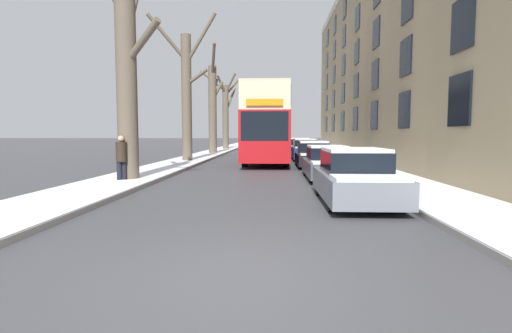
{
  "coord_description": "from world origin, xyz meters",
  "views": [
    {
      "loc": [
        0.56,
        -4.91,
        1.79
      ],
      "look_at": [
        -0.3,
        14.44,
        0.2
      ],
      "focal_mm": 28.0,
      "sensor_mm": 36.0,
      "label": 1
    }
  ],
  "objects_px": {
    "parked_car_4": "(300,148)",
    "pedestrian_left_sidewalk": "(121,157)",
    "parked_car_1": "(327,164)",
    "bare_tree_left_2": "(213,107)",
    "oncoming_van": "(253,138)",
    "double_decker_bus": "(267,122)",
    "parked_car_2": "(313,155)",
    "bare_tree_left_3": "(225,112)",
    "bare_tree_left_0": "(127,75)",
    "parked_car_3": "(305,150)",
    "parked_car_0": "(355,178)",
    "bare_tree_left_1": "(187,93)"
  },
  "relations": [
    {
      "from": "parked_car_3",
      "to": "pedestrian_left_sidewalk",
      "type": "xyz_separation_m",
      "value": [
        -7.52,
        -13.29,
        0.27
      ]
    },
    {
      "from": "bare_tree_left_0",
      "to": "parked_car_2",
      "type": "bearing_deg",
      "value": 43.66
    },
    {
      "from": "bare_tree_left_3",
      "to": "parked_car_4",
      "type": "height_order",
      "value": "bare_tree_left_3"
    },
    {
      "from": "bare_tree_left_1",
      "to": "parked_car_3",
      "type": "height_order",
      "value": "bare_tree_left_1"
    },
    {
      "from": "bare_tree_left_1",
      "to": "parked_car_3",
      "type": "xyz_separation_m",
      "value": [
        7.46,
        2.7,
        -3.6
      ]
    },
    {
      "from": "bare_tree_left_2",
      "to": "parked_car_2",
      "type": "relative_size",
      "value": 2.18
    },
    {
      "from": "parked_car_2",
      "to": "parked_car_4",
      "type": "relative_size",
      "value": 1.06
    },
    {
      "from": "parked_car_2",
      "to": "bare_tree_left_1",
      "type": "bearing_deg",
      "value": 157.98
    },
    {
      "from": "parked_car_1",
      "to": "pedestrian_left_sidewalk",
      "type": "xyz_separation_m",
      "value": [
        -7.52,
        -1.86,
        0.33
      ]
    },
    {
      "from": "bare_tree_left_0",
      "to": "oncoming_van",
      "type": "height_order",
      "value": "bare_tree_left_0"
    },
    {
      "from": "oncoming_van",
      "to": "bare_tree_left_0",
      "type": "bearing_deg",
      "value": -95.22
    },
    {
      "from": "double_decker_bus",
      "to": "parked_car_2",
      "type": "distance_m",
      "value": 4.47
    },
    {
      "from": "bare_tree_left_0",
      "to": "parked_car_2",
      "type": "distance_m",
      "value": 10.77
    },
    {
      "from": "bare_tree_left_2",
      "to": "parked_car_1",
      "type": "xyz_separation_m",
      "value": [
        7.31,
        -18.23,
        -3.42
      ]
    },
    {
      "from": "bare_tree_left_2",
      "to": "bare_tree_left_3",
      "type": "bearing_deg",
      "value": 90.65
    },
    {
      "from": "bare_tree_left_1",
      "to": "double_decker_bus",
      "type": "relative_size",
      "value": 0.85
    },
    {
      "from": "bare_tree_left_0",
      "to": "parked_car_2",
      "type": "xyz_separation_m",
      "value": [
        7.43,
        7.09,
        -3.26
      ]
    },
    {
      "from": "bare_tree_left_0",
      "to": "oncoming_van",
      "type": "distance_m",
      "value": 32.07
    },
    {
      "from": "parked_car_2",
      "to": "parked_car_3",
      "type": "xyz_separation_m",
      "value": [
        -0.0,
        5.71,
        0.04
      ]
    },
    {
      "from": "bare_tree_left_3",
      "to": "double_decker_bus",
      "type": "distance_m",
      "value": 19.86
    },
    {
      "from": "parked_car_4",
      "to": "pedestrian_left_sidewalk",
      "type": "xyz_separation_m",
      "value": [
        -7.52,
        -18.57,
        0.28
      ]
    },
    {
      "from": "bare_tree_left_0",
      "to": "parked_car_1",
      "type": "height_order",
      "value": "bare_tree_left_0"
    },
    {
      "from": "bare_tree_left_3",
      "to": "pedestrian_left_sidewalk",
      "type": "distance_m",
      "value": 30.08
    },
    {
      "from": "bare_tree_left_0",
      "to": "bare_tree_left_3",
      "type": "relative_size",
      "value": 0.91
    },
    {
      "from": "parked_car_3",
      "to": "bare_tree_left_2",
      "type": "bearing_deg",
      "value": 137.03
    },
    {
      "from": "parked_car_0",
      "to": "parked_car_4",
      "type": "distance_m",
      "value": 22.13
    },
    {
      "from": "bare_tree_left_0",
      "to": "parked_car_2",
      "type": "height_order",
      "value": "bare_tree_left_0"
    },
    {
      "from": "parked_car_2",
      "to": "parked_car_4",
      "type": "bearing_deg",
      "value": 90.0
    },
    {
      "from": "bare_tree_left_2",
      "to": "parked_car_4",
      "type": "distance_m",
      "value": 8.19
    },
    {
      "from": "parked_car_1",
      "to": "pedestrian_left_sidewalk",
      "type": "height_order",
      "value": "pedestrian_left_sidewalk"
    },
    {
      "from": "parked_car_1",
      "to": "bare_tree_left_2",
      "type": "bearing_deg",
      "value": 111.84
    },
    {
      "from": "bare_tree_left_0",
      "to": "bare_tree_left_2",
      "type": "distance_m",
      "value": 19.61
    },
    {
      "from": "oncoming_van",
      "to": "double_decker_bus",
      "type": "bearing_deg",
      "value": -84.82
    },
    {
      "from": "oncoming_van",
      "to": "pedestrian_left_sidewalk",
      "type": "bearing_deg",
      "value": -95.31
    },
    {
      "from": "double_decker_bus",
      "to": "parked_car_3",
      "type": "relative_size",
      "value": 2.39
    },
    {
      "from": "pedestrian_left_sidewalk",
      "to": "bare_tree_left_3",
      "type": "bearing_deg",
      "value": -120.98
    },
    {
      "from": "bare_tree_left_2",
      "to": "parked_car_0",
      "type": "xyz_separation_m",
      "value": [
        7.31,
        -23.66,
        -3.38
      ]
    },
    {
      "from": "bare_tree_left_0",
      "to": "parked_car_2",
      "type": "relative_size",
      "value": 1.87
    },
    {
      "from": "pedestrian_left_sidewalk",
      "to": "parked_car_3",
      "type": "bearing_deg",
      "value": -150.3
    },
    {
      "from": "bare_tree_left_2",
      "to": "parked_car_3",
      "type": "relative_size",
      "value": 2.04
    },
    {
      "from": "double_decker_bus",
      "to": "parked_car_1",
      "type": "xyz_separation_m",
      "value": [
        2.56,
        -8.86,
        -1.91
      ]
    },
    {
      "from": "bare_tree_left_1",
      "to": "double_decker_bus",
      "type": "distance_m",
      "value": 5.21
    },
    {
      "from": "bare_tree_left_0",
      "to": "parked_car_0",
      "type": "distance_m",
      "value": 9.06
    },
    {
      "from": "parked_car_4",
      "to": "pedestrian_left_sidewalk",
      "type": "relative_size",
      "value": 2.27
    },
    {
      "from": "bare_tree_left_0",
      "to": "bare_tree_left_2",
      "type": "height_order",
      "value": "bare_tree_left_2"
    },
    {
      "from": "bare_tree_left_2",
      "to": "parked_car_0",
      "type": "bearing_deg",
      "value": -72.84
    },
    {
      "from": "bare_tree_left_1",
      "to": "parked_car_2",
      "type": "xyz_separation_m",
      "value": [
        7.46,
        -3.02,
        -3.63
      ]
    },
    {
      "from": "bare_tree_left_2",
      "to": "oncoming_van",
      "type": "xyz_separation_m",
      "value": [
        2.79,
        12.23,
        -2.73
      ]
    },
    {
      "from": "parked_car_0",
      "to": "parked_car_1",
      "type": "distance_m",
      "value": 5.42
    },
    {
      "from": "parked_car_4",
      "to": "pedestrian_left_sidewalk",
      "type": "distance_m",
      "value": 20.04
    }
  ]
}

